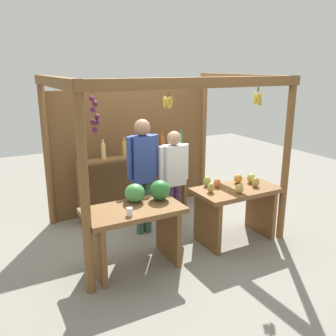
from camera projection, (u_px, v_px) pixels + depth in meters
name	position (u px, v px, depth m)	size (l,w,h in m)	color
ground_plane	(162.00, 230.00, 5.45)	(12.00, 12.00, 0.00)	gray
market_stall	(148.00, 137.00, 5.46)	(2.91, 2.14, 2.26)	brown
fruit_counter_left	(137.00, 217.00, 4.34)	(1.17, 0.65, 1.02)	brown
fruit_counter_right	(235.00, 202.00, 5.00)	(1.17, 0.64, 0.91)	brown
bottle_shelf_unit	(135.00, 168.00, 5.84)	(1.86, 0.22, 1.35)	brown
vendor_man	(143.00, 166.00, 5.09)	(0.48, 0.23, 1.68)	#355440
vendor_woman	(174.00, 172.00, 5.26)	(0.48, 0.20, 1.49)	#4C3158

